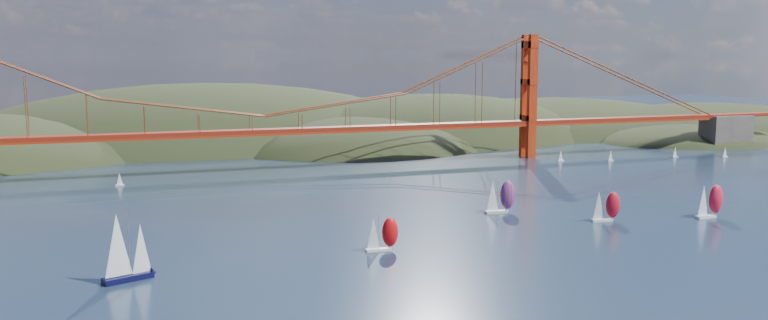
{
  "coord_description": "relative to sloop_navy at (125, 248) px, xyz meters",
  "views": [
    {
      "loc": [
        -54.68,
        -114.81,
        45.73
      ],
      "look_at": [
        18.68,
        90.0,
        15.32
      ],
      "focal_mm": 35.0,
      "sensor_mm": 36.0,
      "label": 1
    }
  ],
  "objects": [
    {
      "name": "bridge",
      "position": [
        52.72,
        137.69,
        25.26
      ],
      "size": [
        552.0,
        12.0,
        55.0
      ],
      "color": "maroon",
      "rests_on": "ground"
    },
    {
      "name": "distant_boat_3",
      "position": [
        -0.38,
        120.09,
        -4.57
      ],
      "size": [
        3.0,
        2.0,
        4.7
      ],
      "color": "silver",
      "rests_on": "ground"
    },
    {
      "name": "distant_boat_5",
      "position": [
        202.33,
        114.32,
        -4.57
      ],
      "size": [
        3.0,
        2.0,
        4.7
      ],
      "color": "silver",
      "rests_on": "ground"
    },
    {
      "name": "distant_boat_7",
      "position": [
        259.14,
        107.42,
        -4.57
      ],
      "size": [
        3.0,
        2.0,
        4.7
      ],
      "color": "silver",
      "rests_on": "ground"
    },
    {
      "name": "distant_boat_4",
      "position": [
        181.28,
        120.84,
        -4.57
      ],
      "size": [
        3.0,
        2.0,
        4.7
      ],
      "color": "silver",
      "rests_on": "ground"
    },
    {
      "name": "sloop_navy",
      "position": [
        0.0,
        0.0,
        0.0
      ],
      "size": [
        10.8,
        8.05,
        15.81
      ],
      "rotation": [
        0.0,
        0.0,
        0.37
      ],
      "color": "black",
      "rests_on": "ground"
    },
    {
      "name": "racer_2",
      "position": [
        157.04,
        7.93,
        -1.96
      ],
      "size": [
        9.31,
        3.9,
        10.61
      ],
      "rotation": [
        0.0,
        0.0,
        0.07
      ],
      "color": "silver",
      "rests_on": "ground"
    },
    {
      "name": "racer_1",
      "position": [
        126.3,
        13.78,
        -2.53
      ],
      "size": [
        8.36,
        4.13,
        9.41
      ],
      "rotation": [
        0.0,
        0.0,
        -0.16
      ],
      "color": "white",
      "rests_on": "ground"
    },
    {
      "name": "distant_boat_6",
      "position": [
        237.89,
        115.17,
        -4.57
      ],
      "size": [
        3.0,
        2.0,
        4.7
      ],
      "color": "silver",
      "rests_on": "ground"
    },
    {
      "name": "ground",
      "position": [
        54.47,
        -42.31,
        -6.98
      ],
      "size": [
        1200.0,
        1200.0,
        0.0
      ],
      "primitive_type": "plane",
      "color": "black",
      "rests_on": "ground"
    },
    {
      "name": "headlands",
      "position": [
        99.42,
        235.98,
        -19.44
      ],
      "size": [
        725.0,
        225.0,
        96.0
      ],
      "color": "black",
      "rests_on": "ground"
    },
    {
      "name": "racer_0",
      "position": [
        57.13,
        4.83,
        -2.71
      ],
      "size": [
        7.93,
        3.39,
        9.02
      ],
      "rotation": [
        0.0,
        0.0,
        -0.08
      ],
      "color": "white",
      "rests_on": "ground"
    },
    {
      "name": "racer_rwb",
      "position": [
        104.16,
        33.8,
        -1.88
      ],
      "size": [
        9.42,
        3.89,
        10.79
      ],
      "rotation": [
        0.0,
        0.0,
        -0.04
      ],
      "color": "silver",
      "rests_on": "ground"
    }
  ]
}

